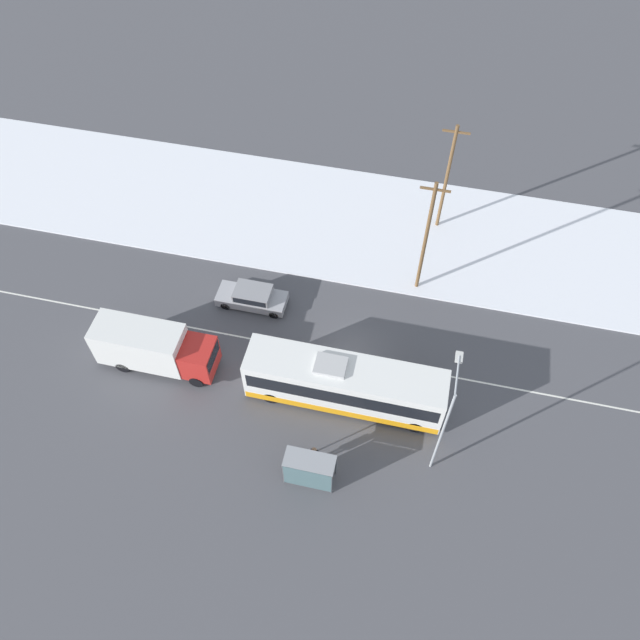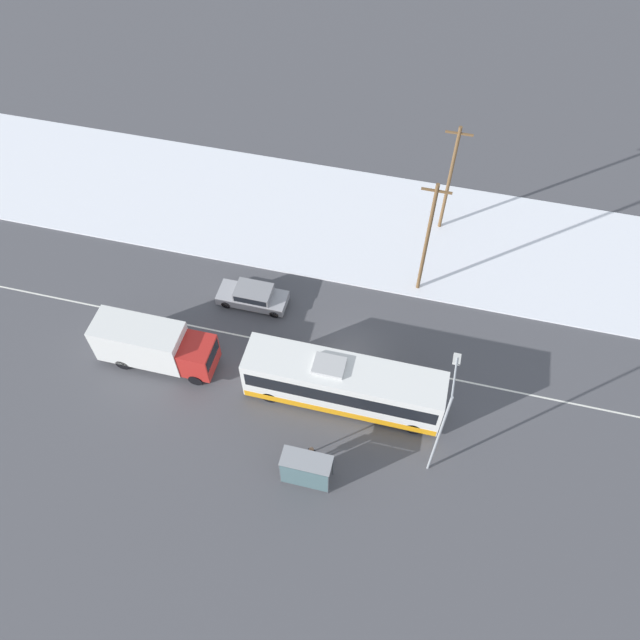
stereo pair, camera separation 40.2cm
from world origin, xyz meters
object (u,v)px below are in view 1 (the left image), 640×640
bus_shelter (309,471)px  streetlamp (446,417)px  city_bus (345,384)px  pedestrian_at_stop (314,454)px  utility_pole_snowlot (447,178)px  box_truck (153,347)px  utility_pole_roadside (426,238)px  sedan_car (252,296)px

bus_shelter → streetlamp: 7.90m
city_bus → pedestrian_at_stop: city_bus is taller
bus_shelter → pedestrian_at_stop: bearing=89.2°
city_bus → bus_shelter: size_ratio=4.23×
utility_pole_snowlot → pedestrian_at_stop: bearing=-103.0°
city_bus → box_truck: size_ratio=1.58×
utility_pole_snowlot → box_truck: bearing=-134.6°
streetlamp → utility_pole_snowlot: (-1.79, 18.61, -0.45)m
city_bus → bus_shelter: (-0.84, -5.64, -0.09)m
streetlamp → box_truck: bearing=171.4°
city_bus → pedestrian_at_stop: bearing=-100.7°
box_truck → streetlamp: bearing=-8.6°
city_bus → streetlamp: size_ratio=1.43×
utility_pole_roadside → pedestrian_at_stop: bearing=-105.7°
pedestrian_at_stop → utility_pole_snowlot: bearing=77.0°
utility_pole_roadside → utility_pole_snowlot: size_ratio=1.05×
city_bus → utility_pole_snowlot: (3.86, 15.91, 2.87)m
city_bus → sedan_car: bearing=142.0°
pedestrian_at_stop → streetlamp: (6.47, 1.70, 4.00)m
bus_shelter → sedan_car: bearing=119.9°
bus_shelter → utility_pole_roadside: utility_pole_roadside is taller
pedestrian_at_stop → bus_shelter: (-0.02, -1.25, 0.59)m
box_truck → bus_shelter: (11.07, -5.59, -0.12)m
utility_pole_snowlot → city_bus: bearing=-103.6°
sedan_car → bus_shelter: (6.58, -11.43, 0.87)m
city_bus → box_truck: (-11.91, -0.05, 0.04)m
sedan_car → utility_pole_roadside: size_ratio=0.50×
sedan_car → utility_pole_snowlot: utility_pole_snowlot is taller
pedestrian_at_stop → utility_pole_roadside: size_ratio=0.19×
sedan_car → utility_pole_snowlot: bearing=-138.1°
box_truck → city_bus: bearing=0.2°
city_bus → sedan_car: size_ratio=2.51×
city_bus → sedan_car: 9.47m
box_truck → sedan_car: box_truck is taller
pedestrian_at_stop → bus_shelter: bus_shelter is taller
city_bus → bus_shelter: 5.70m
pedestrian_at_stop → sedan_car: bearing=122.9°
sedan_car → bus_shelter: bus_shelter is taller
box_truck → bus_shelter: size_ratio=2.69×
sedan_car → pedestrian_at_stop: pedestrian_at_stop is taller
box_truck → utility_pole_roadside: (15.06, 9.75, 3.08)m
sedan_car → pedestrian_at_stop: bearing=122.9°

